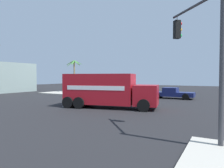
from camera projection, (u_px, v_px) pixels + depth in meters
ground_plane at (121, 107)px, 18.48m from camera, size 100.00×100.00×0.00m
sidewalk_corner_far at (88, 92)px, 35.83m from camera, size 11.63×11.63×0.14m
delivery_truck at (107, 90)px, 18.30m from camera, size 4.31×8.50×3.00m
traffic_light_primary at (203, 45)px, 8.82m from camera, size 2.89×2.56×6.08m
pickup_navy at (172, 93)px, 26.08m from camera, size 2.27×5.21×1.38m
vending_machine_red at (80, 86)px, 36.15m from camera, size 1.17×1.15×1.85m
palm_tree_far at (74, 70)px, 35.63m from camera, size 2.92×2.97×5.46m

